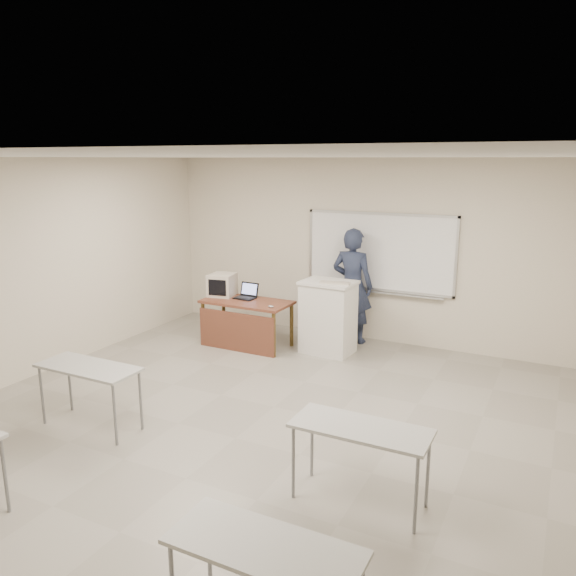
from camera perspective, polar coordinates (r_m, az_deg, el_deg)
The scene contains 10 objects.
floor at distance 6.37m, azimuth -5.34°, elevation -14.98°, with size 7.00×8.00×0.01m, color gray.
whiteboard at distance 9.25m, azimuth 9.28°, elevation 3.51°, with size 2.48×0.10×1.31m.
student_desks at distance 5.11m, azimuth -13.84°, elevation -14.30°, with size 4.40×2.20×0.73m.
instructor_desk at distance 9.01m, azimuth -4.54°, elevation -2.72°, with size 1.43×0.72×0.75m.
podium at distance 8.76m, azimuth 4.09°, elevation -2.95°, with size 0.81×0.59×1.14m.
crt_monitor at distance 9.40m, azimuth -6.70°, elevation 0.33°, with size 0.40×0.45×0.38m.
laptop at distance 9.21m, azimuth -4.24°, elevation -0.67°, with size 0.33×0.30×0.24m.
mouse at distance 8.61m, azimuth -1.75°, elevation -1.89°, with size 0.09×0.06×0.03m, color #999C9F.
keyboard at distance 8.46m, azimuth 4.77°, elevation 0.52°, with size 0.45×0.15×0.03m, color #B6AB9C.
presenter at distance 9.24m, azimuth 6.55°, elevation 0.23°, with size 0.69×0.46×1.90m, color black.
Camera 1 is at (3.04, -4.74, 2.98)m, focal length 35.00 mm.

